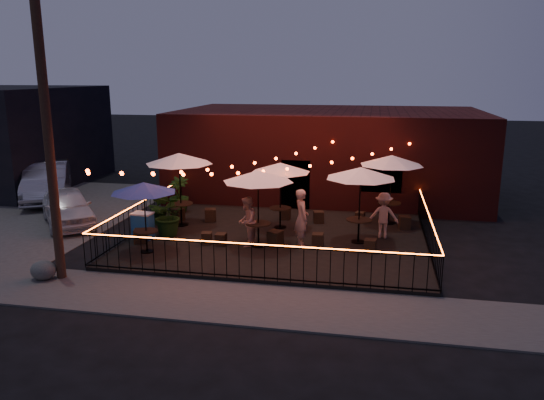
{
  "coord_description": "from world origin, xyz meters",
  "views": [
    {
      "loc": [
        3.15,
        -15.31,
        5.68
      ],
      "look_at": [
        -0.25,
        2.18,
        1.41
      ],
      "focal_mm": 35.0,
      "sensor_mm": 36.0,
      "label": 1
    }
  ],
  "objects_px": {
    "cafe_table_1": "(179,159)",
    "cafe_table_2": "(258,177)",
    "cafe_table_5": "(392,161)",
    "cafe_table_3": "(280,168)",
    "utility_pole": "(48,138)",
    "cafe_table_4": "(361,174)",
    "boulder": "(43,270)",
    "cafe_table_0": "(144,188)",
    "cooler": "(143,226)"
  },
  "relations": [
    {
      "from": "cafe_table_1",
      "to": "cafe_table_2",
      "type": "xyz_separation_m",
      "value": [
        3.35,
        -1.87,
        -0.17
      ]
    },
    {
      "from": "cafe_table_5",
      "to": "cafe_table_3",
      "type": "bearing_deg",
      "value": -161.08
    },
    {
      "from": "cafe_table_3",
      "to": "cafe_table_5",
      "type": "xyz_separation_m",
      "value": [
        3.93,
        1.35,
        0.17
      ]
    },
    {
      "from": "utility_pole",
      "to": "cafe_table_2",
      "type": "bearing_deg",
      "value": 35.1
    },
    {
      "from": "cafe_table_4",
      "to": "boulder",
      "type": "xyz_separation_m",
      "value": [
        -8.56,
        -4.74,
        -2.17
      ]
    },
    {
      "from": "cafe_table_0",
      "to": "cafe_table_3",
      "type": "distance_m",
      "value": 5.08
    },
    {
      "from": "cafe_table_1",
      "to": "boulder",
      "type": "distance_m",
      "value": 6.36
    },
    {
      "from": "utility_pole",
      "to": "cafe_table_2",
      "type": "distance_m",
      "value": 6.25
    },
    {
      "from": "cafe_table_2",
      "to": "cafe_table_4",
      "type": "relative_size",
      "value": 0.83
    },
    {
      "from": "cafe_table_0",
      "to": "cafe_table_2",
      "type": "xyz_separation_m",
      "value": [
        3.35,
        1.24,
        0.24
      ]
    },
    {
      "from": "cafe_table_4",
      "to": "cafe_table_2",
      "type": "bearing_deg",
      "value": -162.13
    },
    {
      "from": "cafe_table_3",
      "to": "boulder",
      "type": "bearing_deg",
      "value": -133.6
    },
    {
      "from": "cafe_table_3",
      "to": "cafe_table_5",
      "type": "relative_size",
      "value": 0.99
    },
    {
      "from": "cafe_table_1",
      "to": "cafe_table_4",
      "type": "relative_size",
      "value": 0.92
    },
    {
      "from": "cafe_table_3",
      "to": "boulder",
      "type": "height_order",
      "value": "cafe_table_3"
    },
    {
      "from": "cooler",
      "to": "cafe_table_4",
      "type": "bearing_deg",
      "value": 13.66
    },
    {
      "from": "cafe_table_1",
      "to": "cafe_table_4",
      "type": "xyz_separation_m",
      "value": [
        6.56,
        -0.83,
        -0.14
      ]
    },
    {
      "from": "utility_pole",
      "to": "cafe_table_4",
      "type": "height_order",
      "value": "utility_pole"
    },
    {
      "from": "cafe_table_3",
      "to": "cooler",
      "type": "xyz_separation_m",
      "value": [
        -4.37,
        -2.22,
        -1.74
      ]
    },
    {
      "from": "cafe_table_1",
      "to": "cafe_table_2",
      "type": "distance_m",
      "value": 3.84
    },
    {
      "from": "cafe_table_0",
      "to": "cafe_table_1",
      "type": "bearing_deg",
      "value": 90.0
    },
    {
      "from": "cafe_table_2",
      "to": "boulder",
      "type": "height_order",
      "value": "cafe_table_2"
    },
    {
      "from": "cafe_table_0",
      "to": "cafe_table_2",
      "type": "height_order",
      "value": "cafe_table_2"
    },
    {
      "from": "cafe_table_4",
      "to": "boulder",
      "type": "distance_m",
      "value": 10.03
    },
    {
      "from": "cafe_table_0",
      "to": "cafe_table_5",
      "type": "relative_size",
      "value": 0.78
    },
    {
      "from": "cafe_table_0",
      "to": "cafe_table_3",
      "type": "xyz_separation_m",
      "value": [
        3.67,
        3.5,
        0.14
      ]
    },
    {
      "from": "cafe_table_2",
      "to": "cooler",
      "type": "relative_size",
      "value": 2.75
    },
    {
      "from": "cafe_table_3",
      "to": "cafe_table_2",
      "type": "bearing_deg",
      "value": -98.11
    },
    {
      "from": "cafe_table_1",
      "to": "boulder",
      "type": "relative_size",
      "value": 3.5
    },
    {
      "from": "cafe_table_0",
      "to": "cafe_table_5",
      "type": "xyz_separation_m",
      "value": [
        7.6,
        4.85,
        0.31
      ]
    },
    {
      "from": "cafe_table_0",
      "to": "boulder",
      "type": "xyz_separation_m",
      "value": [
        -2.01,
        -2.47,
        -1.9
      ]
    },
    {
      "from": "cafe_table_1",
      "to": "cafe_table_2",
      "type": "relative_size",
      "value": 1.11
    },
    {
      "from": "cafe_table_4",
      "to": "cooler",
      "type": "bearing_deg",
      "value": -172.19
    },
    {
      "from": "cooler",
      "to": "boulder",
      "type": "height_order",
      "value": "cooler"
    },
    {
      "from": "cafe_table_5",
      "to": "cooler",
      "type": "distance_m",
      "value": 9.23
    },
    {
      "from": "cafe_table_2",
      "to": "utility_pole",
      "type": "bearing_deg",
      "value": -144.9
    },
    {
      "from": "cafe_table_0",
      "to": "cooler",
      "type": "xyz_separation_m",
      "value": [
        -0.7,
        1.28,
        -1.6
      ]
    },
    {
      "from": "cafe_table_4",
      "to": "utility_pole",
      "type": "bearing_deg",
      "value": -151.04
    },
    {
      "from": "cafe_table_2",
      "to": "cooler",
      "type": "xyz_separation_m",
      "value": [
        -4.05,
        0.04,
        -1.84
      ]
    },
    {
      "from": "cafe_table_3",
      "to": "cafe_table_5",
      "type": "height_order",
      "value": "cafe_table_5"
    },
    {
      "from": "utility_pole",
      "to": "cafe_table_4",
      "type": "distance_m",
      "value": 9.44
    },
    {
      "from": "cafe_table_2",
      "to": "boulder",
      "type": "xyz_separation_m",
      "value": [
        -5.36,
        -3.71,
        -2.14
      ]
    },
    {
      "from": "utility_pole",
      "to": "cafe_table_5",
      "type": "distance_m",
      "value": 11.71
    },
    {
      "from": "cafe_table_1",
      "to": "cafe_table_4",
      "type": "bearing_deg",
      "value": -7.25
    },
    {
      "from": "cafe_table_0",
      "to": "boulder",
      "type": "height_order",
      "value": "cafe_table_0"
    },
    {
      "from": "utility_pole",
      "to": "cafe_table_1",
      "type": "distance_m",
      "value": 5.75
    },
    {
      "from": "cafe_table_0",
      "to": "boulder",
      "type": "distance_m",
      "value": 3.7
    },
    {
      "from": "cafe_table_1",
      "to": "cooler",
      "type": "xyz_separation_m",
      "value": [
        -0.7,
        -1.83,
        -2.02
      ]
    },
    {
      "from": "utility_pole",
      "to": "cooler",
      "type": "relative_size",
      "value": 8.71
    },
    {
      "from": "cafe_table_2",
      "to": "cafe_table_3",
      "type": "distance_m",
      "value": 2.28
    }
  ]
}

